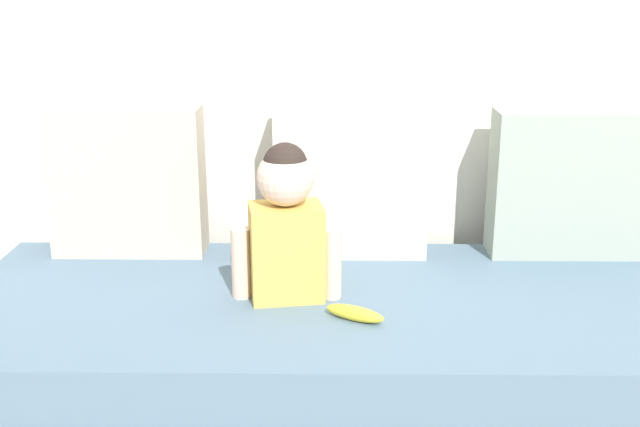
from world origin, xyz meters
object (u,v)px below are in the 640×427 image
(throw_pillow_center, at_px, (351,178))
(throw_pillow_left, at_px, (128,181))
(banana, at_px, (354,313))
(throw_pillow_right, at_px, (575,184))
(toddler, at_px, (286,223))
(couch, at_px, (352,361))

(throw_pillow_center, bearing_deg, throw_pillow_left, 180.00)
(throw_pillow_left, bearing_deg, banana, -36.53)
(throw_pillow_left, relative_size, banana, 2.90)
(throw_pillow_left, xyz_separation_m, throw_pillow_right, (1.46, 0.00, -0.00))
(throw_pillow_left, relative_size, toddler, 1.09)
(banana, bearing_deg, toddler, 140.04)
(couch, distance_m, banana, 0.28)
(toddler, distance_m, banana, 0.32)
(couch, relative_size, throw_pillow_right, 4.37)
(banana, bearing_deg, couch, 89.12)
(couch, relative_size, throw_pillow_center, 4.59)
(throw_pillow_center, distance_m, throw_pillow_right, 0.73)
(throw_pillow_center, xyz_separation_m, throw_pillow_right, (0.73, 0.00, -0.02))
(throw_pillow_right, distance_m, banana, 0.94)
(couch, relative_size, banana, 13.86)
(throw_pillow_center, bearing_deg, throw_pillow_right, 0.00)
(throw_pillow_left, relative_size, throw_pillow_center, 0.96)
(throw_pillow_right, bearing_deg, toddler, -157.53)
(throw_pillow_center, relative_size, toddler, 1.13)
(throw_pillow_center, relative_size, throw_pillow_right, 0.95)
(banana, bearing_deg, throw_pillow_left, 143.47)
(couch, relative_size, throw_pillow_left, 4.77)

